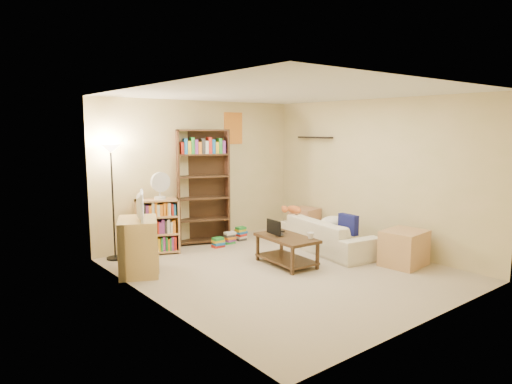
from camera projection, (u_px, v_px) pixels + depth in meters
room at (285, 157)px, 6.34m from camera, size 4.50×4.54×2.52m
sofa at (328, 235)px, 7.56m from camera, size 2.05×1.29×0.53m
navy_pillow at (348, 224)px, 7.23m from camera, size 0.13×0.36×0.32m
cream_blanket at (333, 222)px, 7.64m from camera, size 0.49×0.35×0.21m
tabby_cat at (293, 209)px, 8.01m from camera, size 0.42×0.20×0.15m
coffee_table at (287, 246)px, 6.78m from camera, size 0.61×1.01×0.43m
laptop at (281, 234)px, 6.88m from camera, size 0.43×0.41×0.02m
laptop_screen at (274, 227)px, 6.78m from camera, size 0.04×0.32×0.22m
mug at (310, 236)px, 6.60m from camera, size 0.12×0.12×0.10m
tv_remote at (279, 231)px, 7.08m from camera, size 0.09×0.18×0.02m
tv_stand at (138, 246)px, 6.36m from camera, size 0.78×0.88×0.78m
television at (137, 206)px, 6.28m from camera, size 0.72×0.59×0.38m
tall_bookshelf at (203, 184)px, 7.96m from camera, size 0.95×0.60×2.00m
short_bookshelf at (158, 227)px, 7.37m from camera, size 0.75×0.52×0.89m
desk_fan at (160, 185)px, 7.27m from camera, size 0.32×0.18×0.44m
floor_lamp at (111, 168)px, 6.91m from camera, size 0.30×0.30×1.79m
side_table at (305, 222)px, 8.63m from camera, size 0.53×0.53×0.52m
end_cabinet at (404, 248)px, 6.75m from camera, size 0.68×0.59×0.53m
book_stacks at (231, 237)px, 8.07m from camera, size 0.81×0.32×0.25m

